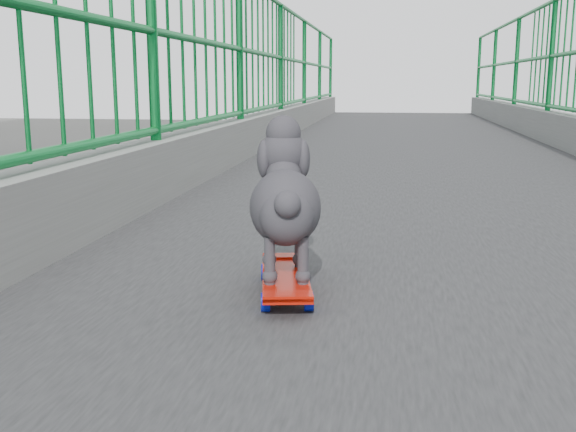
{
  "coord_description": "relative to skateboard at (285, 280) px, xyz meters",
  "views": [
    {
      "loc": [
        -0.19,
        -1.36,
        7.6
      ],
      "look_at": [
        -0.48,
        0.51,
        7.22
      ],
      "focal_mm": 42.0,
      "sensor_mm": 36.0,
      "label": 1
    }
  ],
  "objects": [
    {
      "name": "railing",
      "position": [
        0.48,
        -0.46,
        0.17
      ],
      "size": [
        3.0,
        24.0,
        1.42
      ],
      "color": "gray",
      "rests_on": "footbridge"
    },
    {
      "name": "poodle",
      "position": [
        -0.0,
        0.03,
        0.23
      ],
      "size": [
        0.25,
        0.48,
        0.4
      ],
      "rotation": [
        0.0,
        0.0,
        0.19
      ],
      "color": "#29272B",
      "rests_on": "skateboard"
    },
    {
      "name": "skateboard",
      "position": [
        0.0,
        0.0,
        0.0
      ],
      "size": [
        0.21,
        0.46,
        0.06
      ],
      "rotation": [
        0.0,
        0.0,
        0.19
      ],
      "color": "red",
      "rests_on": "footbridge"
    }
  ]
}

